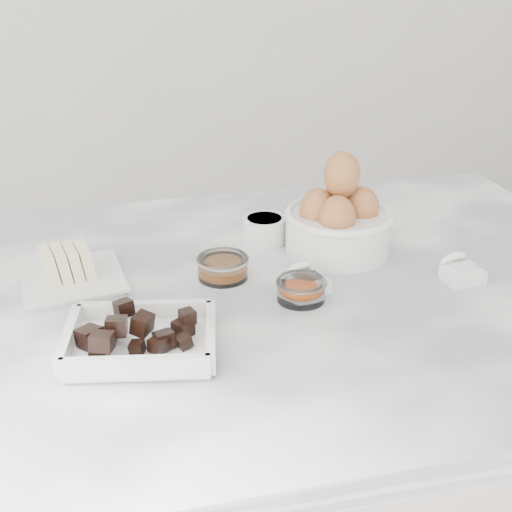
{
  "coord_description": "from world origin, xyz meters",
  "views": [
    {
      "loc": [
        -0.21,
        -0.89,
        1.43
      ],
      "look_at": [
        0.02,
        0.03,
        0.98
      ],
      "focal_mm": 50.0,
      "sensor_mm": 36.0,
      "label": 1
    }
  ],
  "objects_px": {
    "sugar_ramekin": "(264,229)",
    "butter_plate": "(70,272)",
    "egg_bowl": "(339,220)",
    "honey_bowl": "(223,267)",
    "chocolate_dish": "(140,337)",
    "zest_bowl": "(301,289)",
    "salt_spoon": "(460,271)",
    "vanilla_spoon": "(306,281)"
  },
  "relations": [
    {
      "from": "sugar_ramekin",
      "to": "butter_plate",
      "type": "bearing_deg",
      "value": -165.65
    },
    {
      "from": "egg_bowl",
      "to": "honey_bowl",
      "type": "bearing_deg",
      "value": -166.65
    },
    {
      "from": "sugar_ramekin",
      "to": "chocolate_dish",
      "type": "bearing_deg",
      "value": -129.15
    },
    {
      "from": "butter_plate",
      "to": "zest_bowl",
      "type": "height_order",
      "value": "butter_plate"
    },
    {
      "from": "salt_spoon",
      "to": "zest_bowl",
      "type": "bearing_deg",
      "value": -179.2
    },
    {
      "from": "egg_bowl",
      "to": "salt_spoon",
      "type": "bearing_deg",
      "value": -43.55
    },
    {
      "from": "zest_bowl",
      "to": "vanilla_spoon",
      "type": "distance_m",
      "value": 0.03
    },
    {
      "from": "sugar_ramekin",
      "to": "zest_bowl",
      "type": "height_order",
      "value": "sugar_ramekin"
    },
    {
      "from": "vanilla_spoon",
      "to": "zest_bowl",
      "type": "bearing_deg",
      "value": -119.76
    },
    {
      "from": "salt_spoon",
      "to": "vanilla_spoon",
      "type": "bearing_deg",
      "value": 174.31
    },
    {
      "from": "egg_bowl",
      "to": "salt_spoon",
      "type": "xyz_separation_m",
      "value": [
        0.15,
        -0.14,
        -0.04
      ]
    },
    {
      "from": "butter_plate",
      "to": "sugar_ramekin",
      "type": "height_order",
      "value": "butter_plate"
    },
    {
      "from": "chocolate_dish",
      "to": "salt_spoon",
      "type": "xyz_separation_m",
      "value": [
        0.48,
        0.08,
        -0.01
      ]
    },
    {
      "from": "butter_plate",
      "to": "egg_bowl",
      "type": "bearing_deg",
      "value": 2.13
    },
    {
      "from": "honey_bowl",
      "to": "salt_spoon",
      "type": "distance_m",
      "value": 0.36
    },
    {
      "from": "butter_plate",
      "to": "sugar_ramekin",
      "type": "bearing_deg",
      "value": 14.35
    },
    {
      "from": "egg_bowl",
      "to": "chocolate_dish",
      "type": "bearing_deg",
      "value": -146.85
    },
    {
      "from": "chocolate_dish",
      "to": "butter_plate",
      "type": "bearing_deg",
      "value": 112.04
    },
    {
      "from": "butter_plate",
      "to": "salt_spoon",
      "type": "relative_size",
      "value": 2.23
    },
    {
      "from": "egg_bowl",
      "to": "vanilla_spoon",
      "type": "bearing_deg",
      "value": -128.13
    },
    {
      "from": "vanilla_spoon",
      "to": "salt_spoon",
      "type": "xyz_separation_m",
      "value": [
        0.24,
        -0.02,
        0.0
      ]
    },
    {
      "from": "sugar_ramekin",
      "to": "vanilla_spoon",
      "type": "xyz_separation_m",
      "value": [
        0.02,
        -0.18,
        -0.01
      ]
    },
    {
      "from": "sugar_ramekin",
      "to": "honey_bowl",
      "type": "distance_m",
      "value": 0.15
    },
    {
      "from": "sugar_ramekin",
      "to": "salt_spoon",
      "type": "bearing_deg",
      "value": -39.02
    },
    {
      "from": "chocolate_dish",
      "to": "vanilla_spoon",
      "type": "height_order",
      "value": "chocolate_dish"
    },
    {
      "from": "honey_bowl",
      "to": "zest_bowl",
      "type": "bearing_deg",
      "value": -45.04
    },
    {
      "from": "sugar_ramekin",
      "to": "honey_bowl",
      "type": "height_order",
      "value": "sugar_ramekin"
    },
    {
      "from": "sugar_ramekin",
      "to": "zest_bowl",
      "type": "bearing_deg",
      "value": -89.88
    },
    {
      "from": "butter_plate",
      "to": "honey_bowl",
      "type": "bearing_deg",
      "value": -8.03
    },
    {
      "from": "honey_bowl",
      "to": "vanilla_spoon",
      "type": "height_order",
      "value": "vanilla_spoon"
    },
    {
      "from": "sugar_ramekin",
      "to": "honey_bowl",
      "type": "bearing_deg",
      "value": -129.73
    },
    {
      "from": "salt_spoon",
      "to": "honey_bowl",
      "type": "bearing_deg",
      "value": 165.25
    },
    {
      "from": "chocolate_dish",
      "to": "sugar_ramekin",
      "type": "relative_size",
      "value": 2.93
    },
    {
      "from": "sugar_ramekin",
      "to": "vanilla_spoon",
      "type": "relative_size",
      "value": 0.95
    },
    {
      "from": "butter_plate",
      "to": "sugar_ramekin",
      "type": "relative_size",
      "value": 2.24
    },
    {
      "from": "egg_bowl",
      "to": "honey_bowl",
      "type": "height_order",
      "value": "egg_bowl"
    },
    {
      "from": "sugar_ramekin",
      "to": "honey_bowl",
      "type": "relative_size",
      "value": 0.9
    },
    {
      "from": "zest_bowl",
      "to": "salt_spoon",
      "type": "relative_size",
      "value": 1.01
    },
    {
      "from": "chocolate_dish",
      "to": "butter_plate",
      "type": "xyz_separation_m",
      "value": [
        -0.08,
        0.21,
        -0.0
      ]
    },
    {
      "from": "honey_bowl",
      "to": "butter_plate",
      "type": "bearing_deg",
      "value": 171.97
    },
    {
      "from": "salt_spoon",
      "to": "chocolate_dish",
      "type": "bearing_deg",
      "value": -170.19
    },
    {
      "from": "chocolate_dish",
      "to": "egg_bowl",
      "type": "bearing_deg",
      "value": 33.15
    }
  ]
}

